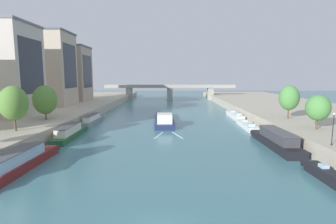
% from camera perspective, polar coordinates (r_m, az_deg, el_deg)
% --- Properties ---
extents(quay_left, '(36.00, 170.00, 2.47)m').
position_cam_1_polar(quay_left, '(82.36, -27.63, -0.16)').
color(quay_left, '#B2A893').
rests_on(quay_left, ground).
extents(quay_right, '(36.00, 170.00, 2.47)m').
position_cam_1_polar(quay_right, '(81.67, 28.13, -0.26)').
color(quay_right, '#B2A893').
rests_on(quay_right, ground).
extents(barge_midriver, '(5.47, 23.07, 3.12)m').
position_cam_1_polar(barge_midriver, '(64.45, -0.87, -1.53)').
color(barge_midriver, '#1E284C').
rests_on(barge_midriver, ground).
extents(wake_behind_barge, '(5.59, 6.02, 0.03)m').
position_cam_1_polar(wake_behind_barge, '(50.63, 0.03, -5.15)').
color(wake_behind_barge, silver).
rests_on(wake_behind_barge, ground).
extents(moored_boat_left_end, '(3.28, 15.15, 2.62)m').
position_cam_1_polar(moored_boat_left_end, '(36.93, -30.14, -9.42)').
color(moored_boat_left_end, maroon).
rests_on(moored_boat_left_end, ground).
extents(moored_boat_left_upstream, '(2.76, 13.97, 2.49)m').
position_cam_1_polar(moored_boat_left_upstream, '(51.61, -20.98, -4.26)').
color(moored_boat_left_upstream, '#235633').
rests_on(moored_boat_left_upstream, ground).
extents(moored_boat_left_midway, '(2.44, 12.76, 2.27)m').
position_cam_1_polar(moored_boat_left_midway, '(65.89, -16.46, -1.62)').
color(moored_boat_left_midway, gray).
rests_on(moored_boat_left_midway, ground).
extents(moored_boat_right_upstream, '(1.91, 10.16, 2.29)m').
position_cam_1_polar(moored_boat_right_upstream, '(33.21, 32.85, -12.32)').
color(moored_boat_right_upstream, black).
rests_on(moored_boat_right_upstream, ground).
extents(moored_boat_right_end, '(3.30, 15.91, 2.86)m').
position_cam_1_polar(moored_boat_right_end, '(45.72, 22.81, -5.67)').
color(moored_boat_right_end, black).
rests_on(moored_boat_right_end, ground).
extents(moored_boat_right_gap_after, '(2.58, 12.19, 2.14)m').
position_cam_1_polar(moored_boat_right_gap_after, '(60.59, 17.16, -2.83)').
color(moored_boat_right_gap_after, silver).
rests_on(moored_boat_right_gap_after, ground).
extents(moored_boat_right_midway, '(2.29, 13.14, 2.45)m').
position_cam_1_polar(moored_boat_right_midway, '(74.07, 14.61, -0.74)').
color(moored_boat_right_midway, silver).
rests_on(moored_boat_right_midway, ground).
extents(tree_left_third, '(4.50, 4.50, 7.46)m').
position_cam_1_polar(tree_left_third, '(49.03, -31.09, 1.69)').
color(tree_left_third, brown).
rests_on(tree_left_third, quay_left).
extents(tree_left_end_of_row, '(4.80, 4.80, 7.17)m').
position_cam_1_polar(tree_left_end_of_row, '(59.37, -25.66, 2.45)').
color(tree_left_end_of_row, brown).
rests_on(tree_left_end_of_row, quay_left).
extents(tree_right_end_of_row, '(3.96, 3.96, 5.89)m').
position_cam_1_polar(tree_right_end_of_row, '(50.37, 30.34, 0.81)').
color(tree_right_end_of_row, brown).
rests_on(tree_right_end_of_row, quay_right).
extents(tree_right_past_mid, '(4.15, 4.15, 7.12)m').
position_cam_1_polar(tree_right_past_mid, '(60.68, 25.30, 2.86)').
color(tree_right_past_mid, brown).
rests_on(tree_right_past_mid, quay_right).
extents(lamppost_right_bank, '(0.28, 0.28, 4.30)m').
position_cam_1_polar(lamppost_right_bank, '(39.63, 32.77, -2.92)').
color(lamppost_right_bank, black).
rests_on(lamppost_right_bank, quay_right).
extents(building_left_corner, '(15.23, 12.65, 20.92)m').
position_cam_1_polar(building_left_corner, '(70.01, -33.25, 7.83)').
color(building_left_corner, '#BCB2A8').
rests_on(building_left_corner, quay_left).
extents(building_left_far_end, '(15.93, 12.50, 22.57)m').
position_cam_1_polar(building_left_far_end, '(88.56, -25.55, 8.60)').
color(building_left_far_end, '#B2A38E').
rests_on(building_left_far_end, quay_left).
extents(building_left_tall, '(15.29, 12.70, 20.27)m').
position_cam_1_polar(building_left_tall, '(104.28, -21.32, 7.95)').
color(building_left_tall, '#A89989').
rests_on(building_left_tall, quay_left).
extents(bridge_far, '(64.71, 4.40, 7.48)m').
position_cam_1_polar(bridge_far, '(129.03, 0.39, 4.87)').
color(bridge_far, '#9E998E').
rests_on(bridge_far, ground).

